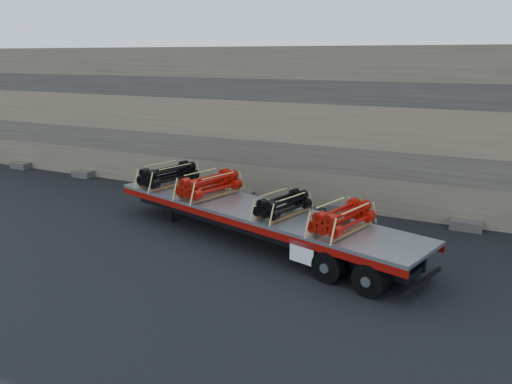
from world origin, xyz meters
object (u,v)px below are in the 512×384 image
(bundle_midfront, at_px, (209,185))
(bundle_midrear, at_px, (283,205))
(bundle_rear, at_px, (342,219))
(trailer, at_px, (256,225))
(bundle_front, at_px, (169,175))

(bundle_midfront, height_order, bundle_midrear, bundle_midfront)
(bundle_midrear, bearing_deg, bundle_rear, -0.00)
(bundle_midfront, distance_m, bundle_rear, 6.04)
(trailer, height_order, bundle_midfront, bundle_midfront)
(bundle_midrear, bearing_deg, bundle_midfront, -180.00)
(bundle_midfront, bearing_deg, bundle_rear, 0.00)
(trailer, height_order, bundle_front, bundle_front)
(bundle_midfront, xyz_separation_m, bundle_midrear, (3.53, -0.98, -0.07))
(bundle_midfront, relative_size, bundle_midrear, 1.20)
(trailer, distance_m, bundle_front, 5.05)
(bundle_midfront, distance_m, bundle_midrear, 3.66)
(trailer, height_order, bundle_midrear, bundle_midrear)
(bundle_midrear, relative_size, bundle_rear, 0.90)
(bundle_front, distance_m, bundle_midfront, 2.52)
(bundle_front, relative_size, bundle_midfront, 0.99)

